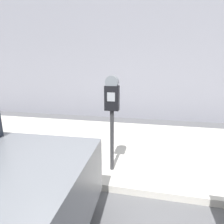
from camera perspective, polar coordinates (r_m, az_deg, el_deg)
sidewalk at (r=3.74m, az=0.39°, el=-10.53°), size 24.00×2.80×0.10m
building_facade at (r=6.02m, az=5.59°, el=27.45°), size 24.00×0.30×6.05m
parking_meter at (r=2.44m, az=-0.00°, el=2.54°), size 0.20×0.13×1.41m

